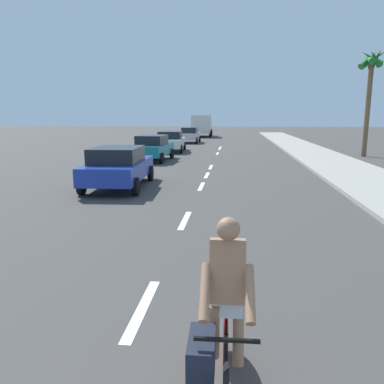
{
  "coord_description": "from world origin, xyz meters",
  "views": [
    {
      "loc": [
        1.28,
        -0.14,
        2.73
      ],
      "look_at": [
        0.37,
        7.87,
        1.1
      ],
      "focal_mm": 35.38,
      "sensor_mm": 36.0,
      "label": 1
    }
  ],
  "objects_px": {
    "cyclist": "(221,319)",
    "parked_car_white": "(171,141)",
    "parked_car_blue": "(119,166)",
    "palm_tree_far": "(371,73)",
    "delivery_truck": "(202,125)",
    "parked_car_teal": "(153,147)",
    "parked_car_silver": "(190,135)"
  },
  "relations": [
    {
      "from": "cyclist",
      "to": "parked_car_white",
      "type": "relative_size",
      "value": 0.4
    },
    {
      "from": "parked_car_blue",
      "to": "palm_tree_far",
      "type": "height_order",
      "value": "palm_tree_far"
    },
    {
      "from": "cyclist",
      "to": "delivery_truck",
      "type": "relative_size",
      "value": 0.29
    },
    {
      "from": "cyclist",
      "to": "parked_car_teal",
      "type": "bearing_deg",
      "value": -77.3
    },
    {
      "from": "delivery_truck",
      "to": "parked_car_white",
      "type": "bearing_deg",
      "value": -92.85
    },
    {
      "from": "parked_car_white",
      "to": "parked_car_blue",
      "type": "bearing_deg",
      "value": -90.89
    },
    {
      "from": "parked_car_white",
      "to": "parked_car_silver",
      "type": "bearing_deg",
      "value": 85.18
    },
    {
      "from": "palm_tree_far",
      "to": "parked_car_white",
      "type": "bearing_deg",
      "value": 171.77
    },
    {
      "from": "delivery_truck",
      "to": "parked_car_teal",
      "type": "bearing_deg",
      "value": -92.74
    },
    {
      "from": "parked_car_silver",
      "to": "cyclist",
      "type": "bearing_deg",
      "value": -82.01
    },
    {
      "from": "parked_car_teal",
      "to": "parked_car_blue",
      "type": "bearing_deg",
      "value": -83.4
    },
    {
      "from": "parked_car_silver",
      "to": "parked_car_blue",
      "type": "bearing_deg",
      "value": -88.85
    },
    {
      "from": "cyclist",
      "to": "parked_car_silver",
      "type": "xyz_separation_m",
      "value": [
        -4.52,
        35.54,
        0.01
      ]
    },
    {
      "from": "cyclist",
      "to": "parked_car_blue",
      "type": "height_order",
      "value": "cyclist"
    },
    {
      "from": "parked_car_teal",
      "to": "parked_car_white",
      "type": "relative_size",
      "value": 0.93
    },
    {
      "from": "cyclist",
      "to": "delivery_truck",
      "type": "xyz_separation_m",
      "value": [
        -4.36,
        47.55,
        0.67
      ]
    },
    {
      "from": "cyclist",
      "to": "parked_car_white",
      "type": "xyz_separation_m",
      "value": [
        -4.86,
        25.74,
        0.01
      ]
    },
    {
      "from": "parked_car_blue",
      "to": "parked_car_teal",
      "type": "height_order",
      "value": "same"
    },
    {
      "from": "cyclist",
      "to": "parked_car_teal",
      "type": "relative_size",
      "value": 0.43
    },
    {
      "from": "parked_car_blue",
      "to": "parked_car_silver",
      "type": "height_order",
      "value": "same"
    },
    {
      "from": "parked_car_white",
      "to": "parked_car_silver",
      "type": "relative_size",
      "value": 1.14
    },
    {
      "from": "parked_car_teal",
      "to": "palm_tree_far",
      "type": "height_order",
      "value": "palm_tree_far"
    },
    {
      "from": "cyclist",
      "to": "parked_car_white",
      "type": "bearing_deg",
      "value": -80.74
    },
    {
      "from": "parked_car_blue",
      "to": "palm_tree_far",
      "type": "xyz_separation_m",
      "value": [
        13.21,
        13.02,
        4.68
      ]
    },
    {
      "from": "cyclist",
      "to": "parked_car_teal",
      "type": "height_order",
      "value": "cyclist"
    },
    {
      "from": "cyclist",
      "to": "palm_tree_far",
      "type": "bearing_deg",
      "value": -111.89
    },
    {
      "from": "parked_car_teal",
      "to": "palm_tree_far",
      "type": "xyz_separation_m",
      "value": [
        13.8,
        4.13,
        4.68
      ]
    },
    {
      "from": "parked_car_blue",
      "to": "parked_car_teal",
      "type": "relative_size",
      "value": 1.1
    },
    {
      "from": "palm_tree_far",
      "to": "parked_car_silver",
      "type": "bearing_deg",
      "value": 138.63
    },
    {
      "from": "parked_car_blue",
      "to": "delivery_truck",
      "type": "relative_size",
      "value": 0.74
    },
    {
      "from": "parked_car_silver",
      "to": "palm_tree_far",
      "type": "bearing_deg",
      "value": -40.62
    },
    {
      "from": "cyclist",
      "to": "delivery_truck",
      "type": "distance_m",
      "value": 47.75
    }
  ]
}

